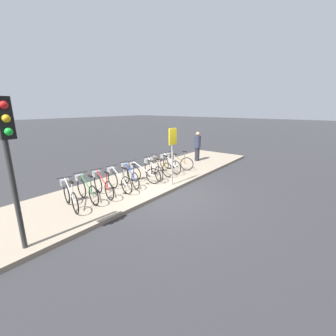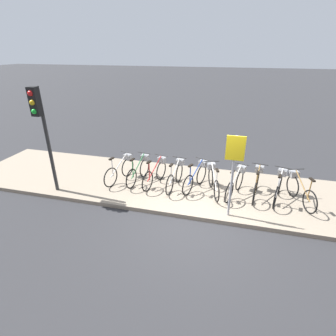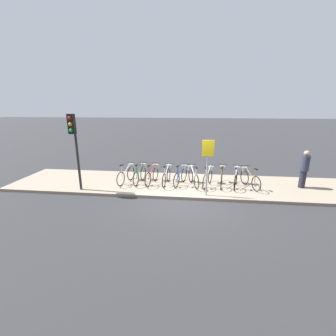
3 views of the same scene
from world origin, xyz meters
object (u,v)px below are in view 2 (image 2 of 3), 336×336
at_px(sign_post, 234,163).
at_px(parked_bicycle_4, 197,176).
at_px(parked_bicycle_8, 279,186).
at_px(parked_bicycle_7, 257,182).
at_px(parked_bicycle_5, 213,179).
at_px(parked_bicycle_3, 176,174).
at_px(parked_bicycle_6, 236,182).
at_px(parked_bicycle_9, 299,189).
at_px(parked_bicycle_1, 140,169).
at_px(parked_bicycle_2, 156,172).
at_px(parked_bicycle_0, 121,168).
at_px(traffic_light, 40,119).

bearing_deg(sign_post, parked_bicycle_4, 129.41).
distance_m(parked_bicycle_8, sign_post, 2.08).
relative_size(parked_bicycle_4, sign_post, 0.66).
height_order(parked_bicycle_7, sign_post, sign_post).
xyz_separation_m(parked_bicycle_5, sign_post, (0.53, -1.15, 1.06)).
xyz_separation_m(parked_bicycle_3, parked_bicycle_5, (1.15, -0.04, 0.00)).
relative_size(parked_bicycle_4, parked_bicycle_5, 0.99).
xyz_separation_m(parked_bicycle_6, parked_bicycle_9, (1.72, 0.02, 0.00)).
distance_m(parked_bicycle_4, parked_bicycle_6, 1.19).
bearing_deg(parked_bicycle_4, parked_bicycle_3, -172.23).
bearing_deg(parked_bicycle_1, parked_bicycle_6, -2.05).
relative_size(parked_bicycle_3, parked_bicycle_5, 1.03).
xyz_separation_m(parked_bicycle_1, parked_bicycle_9, (4.77, -0.09, 0.00)).
bearing_deg(parked_bicycle_5, parked_bicycle_2, 177.78).
distance_m(parked_bicycle_2, parked_bicycle_4, 1.29).
bearing_deg(parked_bicycle_1, parked_bicycle_9, -1.08).
bearing_deg(parked_bicycle_7, parked_bicycle_3, -177.69).
relative_size(parked_bicycle_0, traffic_light, 0.48).
bearing_deg(parked_bicycle_7, parked_bicycle_8, -7.28).
relative_size(parked_bicycle_3, sign_post, 0.69).
height_order(parked_bicycle_5, parked_bicycle_9, same).
distance_m(parked_bicycle_2, parked_bicycle_7, 3.06).
height_order(parked_bicycle_3, parked_bicycle_5, same).
distance_m(parked_bicycle_3, parked_bicycle_7, 2.41).
relative_size(parked_bicycle_2, parked_bicycle_9, 1.03).
height_order(parked_bicycle_2, parked_bicycle_7, same).
xyz_separation_m(parked_bicycle_5, parked_bicycle_7, (1.26, 0.13, 0.00)).
height_order(parked_bicycle_3, sign_post, sign_post).
height_order(parked_bicycle_6, sign_post, sign_post).
bearing_deg(parked_bicycle_4, traffic_light, -162.16).
distance_m(parked_bicycle_0, parked_bicycle_8, 4.83).
xyz_separation_m(parked_bicycle_3, parked_bicycle_8, (3.01, 0.02, 0.00)).
bearing_deg(parked_bicycle_6, parked_bicycle_3, 179.28).
distance_m(parked_bicycle_2, parked_bicycle_6, 2.47).
xyz_separation_m(parked_bicycle_6, traffic_light, (-5.31, -1.22, 1.82)).
xyz_separation_m(parked_bicycle_0, parked_bicycle_1, (0.60, 0.09, 0.00)).
distance_m(parked_bicycle_0, sign_post, 3.85).
xyz_separation_m(traffic_light, sign_post, (5.17, 0.06, -0.75)).
height_order(parked_bicycle_5, parked_bicycle_7, same).
relative_size(parked_bicycle_1, parked_bicycle_7, 1.00).
distance_m(parked_bicycle_7, parked_bicycle_8, 0.60).
height_order(parked_bicycle_6, traffic_light, traffic_light).
distance_m(parked_bicycle_9, traffic_light, 7.37).
bearing_deg(parked_bicycle_0, traffic_light, -143.44).
bearing_deg(parked_bicycle_9, traffic_light, -170.02).
bearing_deg(traffic_light, parked_bicycle_3, 19.58).
bearing_deg(parked_bicycle_5, traffic_light, -165.46).
bearing_deg(parked_bicycle_5, parked_bicycle_7, 6.08).
relative_size(parked_bicycle_5, sign_post, 0.67).
xyz_separation_m(parked_bicycle_0, parked_bicycle_4, (2.46, 0.09, 0.00)).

